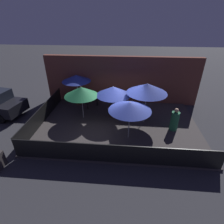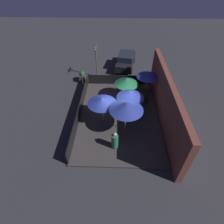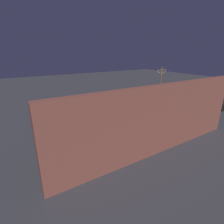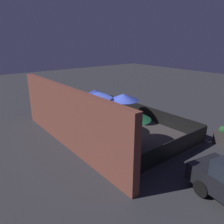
{
  "view_description": "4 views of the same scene",
  "coord_description": "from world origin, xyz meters",
  "px_view_note": "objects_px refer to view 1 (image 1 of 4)",
  "views": [
    {
      "loc": [
        0.37,
        -8.62,
        5.77
      ],
      "look_at": [
        -0.32,
        -0.6,
        1.27
      ],
      "focal_mm": 28.0,
      "sensor_mm": 36.0,
      "label": 1
    },
    {
      "loc": [
        10.13,
        -0.21,
        9.39
      ],
      "look_at": [
        0.68,
        -0.52,
        1.03
      ],
      "focal_mm": 28.0,
      "sensor_mm": 36.0,
      "label": 2
    },
    {
      "loc": [
        5.89,
        8.6,
        4.72
      ],
      "look_at": [
        0.21,
        -0.45,
        1.03
      ],
      "focal_mm": 28.0,
      "sensor_mm": 36.0,
      "label": 3
    },
    {
      "loc": [
        -10.12,
        8.16,
        5.62
      ],
      "look_at": [
        0.69,
        -0.32,
        1.05
      ],
      "focal_mm": 35.0,
      "sensor_mm": 36.0,
      "label": 4
    }
  ],
  "objects_px": {
    "patio_umbrella_3": "(81,91)",
    "patio_umbrella_4": "(147,88)",
    "dining_table_0": "(78,96)",
    "patio_umbrella_0": "(76,78)",
    "patio_umbrella_1": "(113,91)",
    "patio_umbrella_2": "(130,106)",
    "patron_0": "(175,120)",
    "patio_chair_1": "(88,103)",
    "patio_chair_0": "(98,99)",
    "dining_table_1": "(113,109)"
  },
  "relations": [
    {
      "from": "patio_umbrella_3",
      "to": "patio_umbrella_4",
      "type": "height_order",
      "value": "patio_umbrella_4"
    },
    {
      "from": "patio_umbrella_4",
      "to": "dining_table_0",
      "type": "xyz_separation_m",
      "value": [
        -4.49,
        1.98,
        -1.52
      ]
    },
    {
      "from": "patio_umbrella_0",
      "to": "patio_umbrella_1",
      "type": "height_order",
      "value": "patio_umbrella_0"
    },
    {
      "from": "dining_table_0",
      "to": "patio_umbrella_2",
      "type": "bearing_deg",
      "value": -45.43
    },
    {
      "from": "patio_umbrella_1",
      "to": "patron_0",
      "type": "distance_m",
      "value": 3.8
    },
    {
      "from": "dining_table_0",
      "to": "patio_chair_1",
      "type": "xyz_separation_m",
      "value": [
        0.87,
        -0.78,
        -0.09
      ]
    },
    {
      "from": "patio_chair_1",
      "to": "patio_umbrella_0",
      "type": "bearing_deg",
      "value": -0.0
    },
    {
      "from": "patio_umbrella_4",
      "to": "patron_0",
      "type": "distance_m",
      "value": 2.32
    },
    {
      "from": "patio_umbrella_4",
      "to": "patio_umbrella_1",
      "type": "bearing_deg",
      "value": 169.01
    },
    {
      "from": "patio_umbrella_1",
      "to": "patron_0",
      "type": "bearing_deg",
      "value": -17.11
    },
    {
      "from": "patio_umbrella_1",
      "to": "patio_umbrella_2",
      "type": "relative_size",
      "value": 0.98
    },
    {
      "from": "patio_umbrella_0",
      "to": "patio_chair_1",
      "type": "distance_m",
      "value": 1.83
    },
    {
      "from": "patio_umbrella_1",
      "to": "patio_umbrella_3",
      "type": "bearing_deg",
      "value": -173.38
    },
    {
      "from": "patio_chair_1",
      "to": "patron_0",
      "type": "height_order",
      "value": "patron_0"
    },
    {
      "from": "patio_umbrella_4",
      "to": "patron_0",
      "type": "relative_size",
      "value": 1.81
    },
    {
      "from": "patio_chair_1",
      "to": "patio_chair_0",
      "type": "bearing_deg",
      "value": -90.38
    },
    {
      "from": "dining_table_1",
      "to": "patron_0",
      "type": "height_order",
      "value": "patron_0"
    },
    {
      "from": "patio_umbrella_1",
      "to": "patio_umbrella_2",
      "type": "xyz_separation_m",
      "value": [
        0.95,
        -2.01,
        0.07
      ]
    },
    {
      "from": "patio_umbrella_3",
      "to": "patio_chair_0",
      "type": "distance_m",
      "value": 2.22
    },
    {
      "from": "patio_umbrella_2",
      "to": "patio_umbrella_4",
      "type": "xyz_separation_m",
      "value": [
        0.92,
        1.64,
        0.3
      ]
    },
    {
      "from": "patio_umbrella_4",
      "to": "patio_chair_1",
      "type": "bearing_deg",
      "value": 161.62
    },
    {
      "from": "patio_umbrella_3",
      "to": "patio_chair_0",
      "type": "xyz_separation_m",
      "value": [
        0.68,
        1.7,
        -1.26
      ]
    },
    {
      "from": "patio_umbrella_3",
      "to": "patio_umbrella_2",
      "type": "bearing_deg",
      "value": -32.61
    },
    {
      "from": "patio_umbrella_4",
      "to": "patio_chair_1",
      "type": "xyz_separation_m",
      "value": [
        -3.63,
        1.21,
        -1.61
      ]
    },
    {
      "from": "dining_table_1",
      "to": "patio_chair_0",
      "type": "xyz_separation_m",
      "value": [
        -1.17,
        1.48,
        -0.05
      ]
    },
    {
      "from": "dining_table_0",
      "to": "patron_0",
      "type": "xyz_separation_m",
      "value": [
        6.07,
        -2.68,
        -0.03
      ]
    },
    {
      "from": "patio_chair_0",
      "to": "patron_0",
      "type": "xyz_separation_m",
      "value": [
        4.62,
        -2.54,
        0.08
      ]
    },
    {
      "from": "patio_chair_0",
      "to": "patio_chair_1",
      "type": "xyz_separation_m",
      "value": [
        -0.58,
        -0.64,
        0.02
      ]
    },
    {
      "from": "patio_umbrella_2",
      "to": "patio_chair_0",
      "type": "distance_m",
      "value": 4.3
    },
    {
      "from": "patio_umbrella_1",
      "to": "dining_table_1",
      "type": "distance_m",
      "value": 1.21
    },
    {
      "from": "dining_table_1",
      "to": "patio_chair_1",
      "type": "bearing_deg",
      "value": 154.35
    },
    {
      "from": "patio_umbrella_2",
      "to": "patio_umbrella_0",
      "type": "bearing_deg",
      "value": 134.57
    },
    {
      "from": "patio_chair_0",
      "to": "patron_0",
      "type": "height_order",
      "value": "patron_0"
    },
    {
      "from": "patio_umbrella_0",
      "to": "patio_umbrella_4",
      "type": "height_order",
      "value": "patio_umbrella_4"
    },
    {
      "from": "dining_table_0",
      "to": "patio_umbrella_4",
      "type": "bearing_deg",
      "value": -23.81
    },
    {
      "from": "dining_table_0",
      "to": "patio_umbrella_3",
      "type": "bearing_deg",
      "value": -67.22
    },
    {
      "from": "patio_chair_0",
      "to": "patio_umbrella_2",
      "type": "bearing_deg",
      "value": 126.72
    },
    {
      "from": "patio_umbrella_1",
      "to": "dining_table_1",
      "type": "height_order",
      "value": "patio_umbrella_1"
    },
    {
      "from": "patio_umbrella_0",
      "to": "patio_umbrella_3",
      "type": "relative_size",
      "value": 1.06
    },
    {
      "from": "patio_umbrella_0",
      "to": "dining_table_0",
      "type": "distance_m",
      "value": 1.32
    },
    {
      "from": "patio_umbrella_4",
      "to": "dining_table_0",
      "type": "bearing_deg",
      "value": 156.19
    },
    {
      "from": "patio_umbrella_1",
      "to": "patio_umbrella_0",
      "type": "bearing_deg",
      "value": 148.28
    },
    {
      "from": "dining_table_1",
      "to": "patio_chair_1",
      "type": "relative_size",
      "value": 0.87
    },
    {
      "from": "patio_umbrella_1",
      "to": "patio_umbrella_4",
      "type": "height_order",
      "value": "patio_umbrella_4"
    },
    {
      "from": "patio_umbrella_0",
      "to": "dining_table_0",
      "type": "bearing_deg",
      "value": -45.0
    },
    {
      "from": "patio_umbrella_2",
      "to": "patio_chair_0",
      "type": "bearing_deg",
      "value": 121.32
    },
    {
      "from": "patio_umbrella_0",
      "to": "patio_umbrella_2",
      "type": "relative_size",
      "value": 1.03
    },
    {
      "from": "patio_chair_1",
      "to": "patio_umbrella_4",
      "type": "bearing_deg",
      "value": -156.46
    },
    {
      "from": "patio_chair_0",
      "to": "patio_chair_1",
      "type": "distance_m",
      "value": 0.87
    },
    {
      "from": "patron_0",
      "to": "patio_chair_1",
      "type": "bearing_deg",
      "value": -114.49
    }
  ]
}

